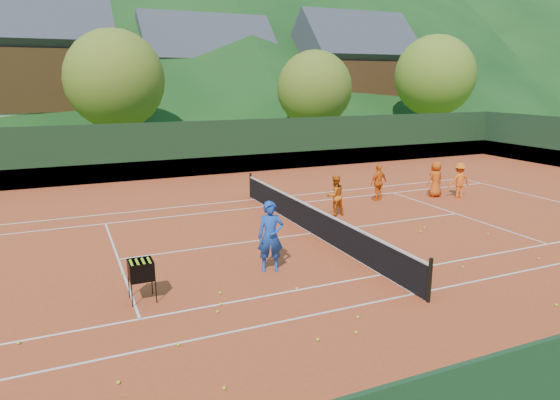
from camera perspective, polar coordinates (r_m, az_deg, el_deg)
name	(u,v)px	position (r m, az deg, el deg)	size (l,w,h in m)	color
ground	(312,234)	(17.23, 3.67, -3.87)	(400.00, 400.00, 0.00)	#32551A
clay_court	(312,233)	(17.23, 3.67, -3.84)	(40.00, 24.00, 0.02)	#B03D1C
coach	(271,236)	(13.64, -1.09, -4.17)	(0.71, 0.47, 1.96)	#1A46AE
student_a	(335,196)	(19.36, 6.30, 0.50)	(0.77, 0.60, 1.58)	orange
student_b	(378,182)	(22.11, 11.19, 1.98)	(0.94, 0.39, 1.60)	orange
student_c	(436,179)	(23.49, 17.36, 2.31)	(0.79, 0.51, 1.61)	#CD5012
student_d	(459,180)	(23.65, 19.80, 2.14)	(1.02, 0.58, 1.57)	orange
tennis_ball_0	(318,340)	(10.46, 4.36, -15.62)	(0.07, 0.07, 0.07)	#B4E225
tennis_ball_1	(385,398)	(9.00, 11.94, -21.24)	(0.07, 0.07, 0.07)	#B4E225
tennis_ball_2	(221,304)	(11.98, -6.76, -11.71)	(0.07, 0.07, 0.07)	#B4E225
tennis_ball_3	(358,317)	(11.43, 8.89, -13.10)	(0.07, 0.07, 0.07)	#B4E225
tennis_ball_5	(539,259)	(16.55, 27.46, -5.97)	(0.07, 0.07, 0.07)	#B4E225
tennis_ball_6	(462,267)	(14.99, 20.13, -7.19)	(0.07, 0.07, 0.07)	#B4E225
tennis_ball_7	(122,274)	(14.25, -17.58, -8.07)	(0.07, 0.07, 0.07)	#B4E225
tennis_ball_8	(424,227)	(18.47, 16.16, -3.03)	(0.07, 0.07, 0.07)	#B4E225
tennis_ball_9	(19,343)	(11.57, -27.71, -14.25)	(0.07, 0.07, 0.07)	#B4E225
tennis_ball_10	(556,305)	(13.48, 29.01, -10.45)	(0.07, 0.07, 0.07)	#B4E225
tennis_ball_11	(356,333)	(10.80, 8.69, -14.74)	(0.07, 0.07, 0.07)	#B4E225
tennis_ball_12	(218,312)	(11.63, -7.15, -12.54)	(0.07, 0.07, 0.07)	#B4E225
tennis_ball_13	(420,232)	(17.92, 15.75, -3.50)	(0.07, 0.07, 0.07)	#B4E225
tennis_ball_14	(220,293)	(12.56, -6.85, -10.49)	(0.07, 0.07, 0.07)	#B4E225
tennis_ball_15	(488,234)	(18.41, 22.68, -3.61)	(0.07, 0.07, 0.07)	#B4E225
tennis_ball_17	(297,288)	(12.73, 1.93, -10.04)	(0.07, 0.07, 0.07)	#B4E225
tennis_ball_18	(178,345)	(10.46, -11.57, -15.89)	(0.07, 0.07, 0.07)	#B4E225
tennis_ball_20	(224,388)	(9.09, -6.38, -20.59)	(0.07, 0.07, 0.07)	#B4E225
tennis_ball_21	(118,382)	(9.60, -17.99, -19.22)	(0.07, 0.07, 0.07)	#B4E225
court_lines	(312,233)	(17.23, 3.67, -3.80)	(23.83, 11.03, 0.00)	white
tennis_net	(312,219)	(17.09, 3.70, -2.21)	(0.10, 12.07, 1.10)	black
perimeter_fence	(312,198)	(16.90, 3.73, 0.23)	(40.40, 24.24, 3.00)	black
ball_hopper	(141,271)	(12.32, -15.60, -7.81)	(0.57, 0.57, 1.00)	black
chalet_left	(20,74)	(44.63, -27.59, 12.67)	(13.80, 9.93, 12.92)	beige
chalet_mid	(207,82)	(50.45, -8.37, 13.20)	(12.65, 8.82, 11.45)	beige
chalet_right	(352,79)	(52.44, 8.20, 13.50)	(11.50, 8.82, 11.91)	beige
tree_b	(115,80)	(34.76, -18.31, 12.94)	(6.40, 6.40, 8.40)	#3C2518
tree_c	(315,89)	(37.92, 3.98, 12.57)	(5.60, 5.60, 7.35)	#3D2818
tree_d	(435,76)	(45.54, 17.26, 13.40)	(6.80, 6.80, 8.93)	#3F2719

